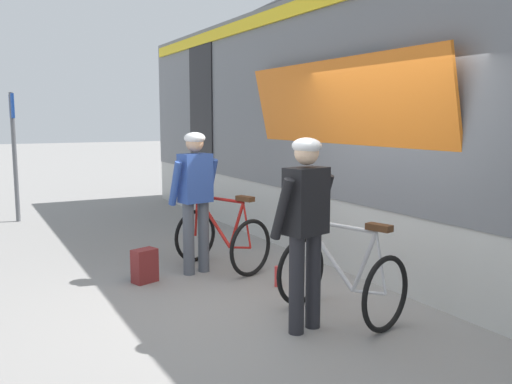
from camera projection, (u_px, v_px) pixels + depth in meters
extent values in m
plane|color=gray|center=(292.00, 306.00, 5.63)|extent=(80.00, 80.00, 0.00)
cube|color=orange|center=(340.00, 129.00, 6.72)|extent=(0.40, 3.74, 1.67)
cube|color=black|center=(354.00, 91.00, 6.41)|extent=(0.04, 1.10, 0.80)
cube|color=black|center=(201.00, 102.00, 10.60)|extent=(0.03, 1.10, 2.29)
cylinder|color=#232328|center=(297.00, 285.00, 4.86)|extent=(0.14, 0.14, 0.90)
cylinder|color=#232328|center=(313.00, 280.00, 5.01)|extent=(0.14, 0.14, 0.90)
cube|color=black|center=(306.00, 201.00, 4.83)|extent=(0.43, 0.32, 0.60)
cylinder|color=black|center=(282.00, 209.00, 4.70)|extent=(0.15, 0.27, 0.56)
cylinder|color=black|center=(322.00, 203.00, 5.04)|extent=(0.15, 0.27, 0.56)
sphere|color=beige|center=(307.00, 153.00, 4.78)|extent=(0.22, 0.22, 0.22)
ellipsoid|color=white|center=(307.00, 146.00, 4.77)|extent=(0.31, 0.33, 0.14)
cylinder|color=#4C515B|center=(189.00, 239.00, 6.71)|extent=(0.14, 0.14, 0.90)
cylinder|color=#4C515B|center=(204.00, 237.00, 6.85)|extent=(0.14, 0.14, 0.90)
cube|color=#2D4C9E|center=(195.00, 178.00, 6.68)|extent=(0.42, 0.31, 0.60)
cylinder|color=#2D4C9E|center=(175.00, 183.00, 6.55)|extent=(0.14, 0.27, 0.56)
cylinder|color=#2D4C9E|center=(211.00, 180.00, 6.88)|extent=(0.14, 0.27, 0.56)
sphere|color=tan|center=(195.00, 143.00, 6.62)|extent=(0.22, 0.22, 0.22)
ellipsoid|color=white|center=(195.00, 138.00, 6.61)|extent=(0.30, 0.32, 0.14)
torus|color=black|center=(301.00, 271.00, 5.64)|extent=(0.70, 0.24, 0.71)
torus|color=black|center=(386.00, 294.00, 4.91)|extent=(0.70, 0.24, 0.71)
cylinder|color=silver|center=(328.00, 254.00, 5.35)|extent=(0.22, 0.63, 0.63)
cylinder|color=silver|center=(339.00, 226.00, 5.23)|extent=(0.27, 0.83, 0.04)
cylinder|color=silver|center=(364.00, 262.00, 5.05)|extent=(0.11, 0.27, 0.62)
cylinder|color=silver|center=(369.00, 292.00, 5.04)|extent=(0.12, 0.36, 0.08)
cylinder|color=silver|center=(381.00, 263.00, 4.92)|extent=(0.06, 0.14, 0.56)
cylinder|color=silver|center=(303.00, 246.00, 5.59)|extent=(0.05, 0.09, 0.55)
cylinder|color=black|center=(305.00, 214.00, 5.52)|extent=(0.47, 0.15, 0.02)
cube|color=#4C2D19|center=(379.00, 227.00, 4.89)|extent=(0.16, 0.26, 0.06)
torus|color=black|center=(195.00, 236.00, 7.34)|extent=(0.69, 0.28, 0.71)
torus|color=black|center=(251.00, 248.00, 6.66)|extent=(0.69, 0.28, 0.71)
cylinder|color=red|center=(213.00, 221.00, 7.07)|extent=(0.26, 0.62, 0.63)
cylinder|color=red|center=(219.00, 199.00, 6.95)|extent=(0.32, 0.82, 0.04)
cylinder|color=red|center=(237.00, 225.00, 6.78)|extent=(0.13, 0.27, 0.62)
cylinder|color=red|center=(240.00, 248.00, 6.78)|extent=(0.15, 0.35, 0.08)
cylinder|color=red|center=(247.00, 225.00, 6.66)|extent=(0.07, 0.14, 0.56)
cylinder|color=red|center=(196.00, 216.00, 7.29)|extent=(0.06, 0.09, 0.55)
cylinder|color=black|center=(197.00, 191.00, 7.22)|extent=(0.46, 0.18, 0.02)
cube|color=#4C2D19|center=(245.00, 199.00, 6.64)|extent=(0.17, 0.26, 0.06)
cube|color=maroon|center=(145.00, 266.00, 6.42)|extent=(0.32, 0.26, 0.40)
cylinder|color=red|center=(277.00, 276.00, 6.27)|extent=(0.07, 0.07, 0.24)
cylinder|color=#338CCC|center=(133.00, 271.00, 6.55)|extent=(0.07, 0.07, 0.19)
cylinder|color=#595B60|center=(15.00, 158.00, 10.09)|extent=(0.08, 0.08, 2.40)
cube|color=#193F99|center=(12.00, 106.00, 9.96)|extent=(0.04, 0.70, 0.44)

